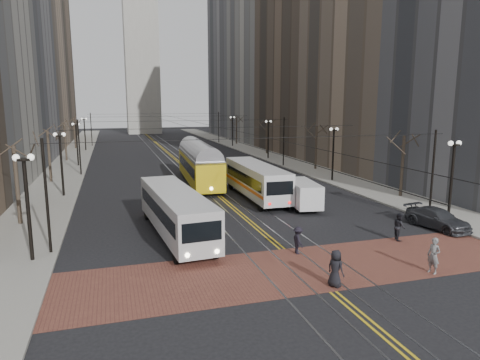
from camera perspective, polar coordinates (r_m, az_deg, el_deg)
ground at (r=26.41m, az=4.85°, el=-8.51°), size 260.00×260.00×0.00m
sidewalk_left at (r=68.95m, az=-21.44°, el=2.53°), size 5.00×140.00×0.15m
sidewalk_right at (r=72.90m, az=2.78°, el=3.61°), size 5.00×140.00×0.15m
crosswalk_band at (r=22.97m, az=8.61°, el=-11.51°), size 25.00×6.00×0.01m
streetcar_rails at (r=69.36m, az=-8.99°, el=3.10°), size 4.80×130.00×0.02m
centre_lines at (r=69.36m, az=-8.99°, el=3.10°), size 0.42×130.00×0.01m
building_left_far at (r=111.00m, az=-26.09°, el=15.19°), size 16.00×20.00×40.00m
building_right_mid at (r=77.95m, az=10.24°, el=16.36°), size 16.00×20.00×34.00m
building_right_midfar at (r=98.09m, az=5.88°, el=20.48°), size 20.00×20.00×52.00m
building_right_far at (r=115.20m, az=0.88°, el=15.98°), size 16.00×20.00×40.00m
clock_tower at (r=128.52m, az=-13.29°, el=22.33°), size 12.00×12.00×66.00m
lamp_posts at (r=53.09m, az=-6.63°, el=4.03°), size 27.60×57.20×5.60m
street_trees at (r=59.47m, az=-7.76°, el=4.67°), size 31.68×53.28×5.60m
trolley_wires at (r=58.97m, az=-7.72°, el=5.57°), size 25.96×120.00×6.60m
transit_bus at (r=27.73m, az=-8.58°, el=-4.47°), size 3.44×12.05×2.97m
streetcar at (r=45.51m, az=-5.46°, el=1.69°), size 3.55×14.91×3.48m
rear_bus at (r=38.34m, az=2.15°, el=-0.21°), size 2.71×11.75×3.05m
cargo_van at (r=35.04m, az=8.30°, el=-2.01°), size 2.56×5.20×2.21m
sedan_grey at (r=55.60m, az=-0.15°, el=2.30°), size 2.27×4.80×1.59m
sedan_parked at (r=32.29m, az=24.85°, el=-4.70°), size 2.61×4.91×1.36m
pedestrian_a at (r=20.75m, az=12.62°, el=-11.43°), size 0.86×1.02×1.77m
pedestrian_b at (r=23.82m, az=24.42°, el=-9.17°), size 0.60×0.76×1.84m
pedestrian_c at (r=28.56m, az=20.46°, el=-5.83°), size 0.88×1.00×1.74m
pedestrian_d at (r=24.70m, az=7.74°, el=-7.95°), size 0.60×1.02×1.58m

